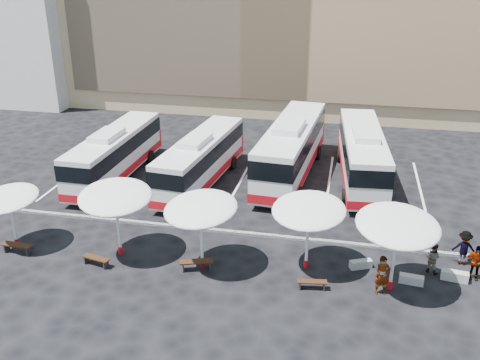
% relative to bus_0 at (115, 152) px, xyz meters
% --- Properties ---
extents(ground, '(120.00, 120.00, 0.00)m').
position_rel_bus_0_xyz_m(ground, '(8.63, -6.85, -1.83)').
color(ground, black).
rests_on(ground, ground).
extents(apartment_block, '(14.00, 14.00, 18.00)m').
position_rel_bus_0_xyz_m(apartment_block, '(-19.37, 21.15, 7.17)').
color(apartment_block, silver).
rests_on(apartment_block, ground).
extents(curb_divider, '(34.00, 0.25, 0.15)m').
position_rel_bus_0_xyz_m(curb_divider, '(8.63, -6.35, -1.75)').
color(curb_divider, black).
rests_on(curb_divider, ground).
extents(bay_lines, '(24.15, 12.00, 0.01)m').
position_rel_bus_0_xyz_m(bay_lines, '(8.63, 1.15, -1.82)').
color(bay_lines, white).
rests_on(bay_lines, ground).
extents(bus_0, '(2.80, 11.31, 3.58)m').
position_rel_bus_0_xyz_m(bus_0, '(0.00, 0.00, 0.00)').
color(bus_0, silver).
rests_on(bus_0, ground).
extents(bus_1, '(3.51, 11.41, 3.56)m').
position_rel_bus_0_xyz_m(bus_1, '(6.11, 0.12, -0.01)').
color(bus_1, silver).
rests_on(bus_1, ground).
extents(bus_2, '(3.77, 13.20, 4.13)m').
position_rel_bus_0_xyz_m(bus_2, '(11.87, 2.81, 0.29)').
color(bus_2, silver).
rests_on(bus_2, ground).
extents(bus_3, '(3.54, 12.25, 3.83)m').
position_rel_bus_0_xyz_m(bus_3, '(16.67, 2.94, 0.13)').
color(bus_3, silver).
rests_on(bus_3, ground).
extents(sunshade_0, '(3.63, 3.67, 3.25)m').
position_rel_bus_0_xyz_m(sunshade_0, '(-1.34, -10.04, 0.93)').
color(sunshade_0, silver).
rests_on(sunshade_0, ground).
extents(sunshade_1, '(4.66, 4.69, 3.86)m').
position_rel_bus_0_xyz_m(sunshade_1, '(4.51, -9.74, 1.45)').
color(sunshade_1, silver).
rests_on(sunshade_1, ground).
extents(sunshade_2, '(4.71, 4.74, 3.75)m').
position_rel_bus_0_xyz_m(sunshade_2, '(8.99, -10.00, 1.36)').
color(sunshade_2, silver).
rests_on(sunshade_2, ground).
extents(sunshade_3, '(4.18, 4.22, 3.73)m').
position_rel_bus_0_xyz_m(sunshade_3, '(14.08, -9.07, 1.34)').
color(sunshade_3, silver).
rests_on(sunshade_3, ground).
extents(sunshade_4, '(4.70, 4.73, 3.93)m').
position_rel_bus_0_xyz_m(sunshade_4, '(18.10, -10.13, 1.51)').
color(sunshade_4, silver).
rests_on(sunshade_4, ground).
extents(wood_bench_0, '(1.67, 0.51, 0.51)m').
position_rel_bus_0_xyz_m(wood_bench_0, '(-0.80, -10.76, -1.44)').
color(wood_bench_0, black).
rests_on(wood_bench_0, ground).
extents(wood_bench_1, '(1.54, 0.71, 0.46)m').
position_rel_bus_0_xyz_m(wood_bench_1, '(3.76, -11.03, -1.48)').
color(wood_bench_1, black).
rests_on(wood_bench_1, ground).
extents(wood_bench_2, '(1.70, 0.95, 0.51)m').
position_rel_bus_0_xyz_m(wood_bench_2, '(8.81, -10.38, -1.44)').
color(wood_bench_2, black).
rests_on(wood_bench_2, ground).
extents(wood_bench_3, '(1.43, 0.56, 0.43)m').
position_rel_bus_0_xyz_m(wood_bench_3, '(14.53, -10.86, -1.50)').
color(wood_bench_3, black).
rests_on(wood_bench_3, ground).
extents(conc_bench_0, '(1.16, 0.79, 0.41)m').
position_rel_bus_0_xyz_m(conc_bench_0, '(16.76, -8.54, -1.62)').
color(conc_bench_0, '#999993').
rests_on(conc_bench_0, ground).
extents(conc_bench_1, '(1.16, 0.51, 0.42)m').
position_rel_bus_0_xyz_m(conc_bench_1, '(19.11, -9.43, -1.61)').
color(conc_bench_1, '#999993').
rests_on(conc_bench_1, ground).
extents(conc_bench_2, '(1.29, 0.59, 0.47)m').
position_rel_bus_0_xyz_m(conc_bench_2, '(21.16, -8.72, -1.59)').
color(conc_bench_2, '#999993').
rests_on(conc_bench_2, ground).
extents(passenger_0, '(0.81, 0.64, 1.93)m').
position_rel_bus_0_xyz_m(passenger_0, '(17.67, -10.56, -0.86)').
color(passenger_0, black).
rests_on(passenger_0, ground).
extents(passenger_1, '(0.97, 0.89, 1.59)m').
position_rel_bus_0_xyz_m(passenger_1, '(20.14, -8.24, -1.03)').
color(passenger_1, black).
rests_on(passenger_1, ground).
extents(passenger_2, '(1.10, 0.59, 1.79)m').
position_rel_bus_0_xyz_m(passenger_2, '(22.06, -8.41, -0.93)').
color(passenger_2, black).
rests_on(passenger_2, ground).
extents(passenger_3, '(1.22, 0.76, 1.83)m').
position_rel_bus_0_xyz_m(passenger_3, '(21.75, -7.08, -0.91)').
color(passenger_3, black).
rests_on(passenger_3, ground).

